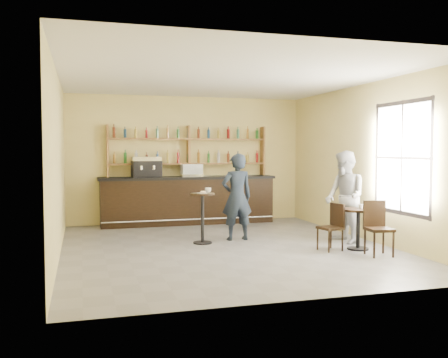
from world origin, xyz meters
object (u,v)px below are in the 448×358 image
object	(u,v)px
man_main	(237,197)
chair_west	(330,227)
espresso_machine	(146,167)
chair_south	(379,229)
pedestal_table	(202,218)
cafe_table	(358,229)
pastry_case	(191,170)
patron_second	(345,197)
bar_counter	(188,200)

from	to	relation	value
man_main	chair_west	distance (m)	2.05
espresso_machine	chair_west	xyz separation A→B (m)	(2.85, -3.99, -1.00)
espresso_machine	chair_south	xyz separation A→B (m)	(3.45, -4.64, -0.96)
pedestal_table	cafe_table	xyz separation A→B (m)	(2.64, -1.38, -0.12)
cafe_table	pedestal_table	bearing A→B (deg)	152.44
espresso_machine	chair_west	size ratio (longest dim) A/B	0.81
pastry_case	cafe_table	bearing A→B (deg)	-61.42
pedestal_table	espresso_machine	bearing A→B (deg)	105.90
pastry_case	pedestal_table	world-z (taller)	pastry_case
chair_south	patron_second	bearing A→B (deg)	93.98
chair_south	patron_second	xyz separation A→B (m)	(0.04, 1.26, 0.44)
cafe_table	chair_west	size ratio (longest dim) A/B	0.88
chair_west	patron_second	size ratio (longest dim) A/B	0.47
pedestal_table	patron_second	distance (m)	2.85
chair_west	cafe_table	bearing A→B (deg)	72.37
pastry_case	chair_west	bearing A→B (deg)	-67.41
man_main	cafe_table	world-z (taller)	man_main
cafe_table	chair_west	world-z (taller)	chair_west
man_main	cafe_table	distance (m)	2.49
chair_west	bar_counter	bearing A→B (deg)	-167.97
pedestal_table	cafe_table	world-z (taller)	pedestal_table
bar_counter	man_main	xyz separation A→B (m)	(0.50, -2.49, 0.29)
chair_south	pastry_case	bearing A→B (deg)	122.48
bar_counter	cafe_table	xyz separation A→B (m)	(2.37, -4.04, -0.21)
espresso_machine	pedestal_table	bearing A→B (deg)	-77.18
bar_counter	espresso_machine	size ratio (longest dim) A/B	6.31
pedestal_table	chair_south	distance (m)	3.33
bar_counter	chair_south	distance (m)	5.24
chair_west	chair_south	xyz separation A→B (m)	(0.60, -0.65, 0.05)
cafe_table	patron_second	world-z (taller)	patron_second
pastry_case	pedestal_table	size ratio (longest dim) A/B	0.52
chair_south	man_main	bearing A→B (deg)	137.54
pastry_case	man_main	size ratio (longest dim) A/B	0.29
pastry_case	pedestal_table	bearing A→B (deg)	-98.43
espresso_machine	cafe_table	size ratio (longest dim) A/B	0.92
chair_west	chair_south	size ratio (longest dim) A/B	0.90
man_main	pedestal_table	bearing A→B (deg)	11.71
pedestal_table	man_main	xyz separation A→B (m)	(0.76, 0.18, 0.39)
cafe_table	chair_west	xyz separation A→B (m)	(-0.55, 0.05, 0.05)
cafe_table	pastry_case	bearing A→B (deg)	119.39
chair_west	pedestal_table	bearing A→B (deg)	-134.87
chair_west	pastry_case	bearing A→B (deg)	-169.05
man_main	chair_west	size ratio (longest dim) A/B	2.06
pastry_case	espresso_machine	bearing A→B (deg)	179.19
cafe_table	man_main	bearing A→B (deg)	140.24
espresso_machine	chair_south	bearing A→B (deg)	-56.51
espresso_machine	patron_second	distance (m)	4.89
cafe_table	chair_south	bearing A→B (deg)	-85.24
bar_counter	espresso_machine	distance (m)	1.33
pedestal_table	man_main	world-z (taller)	man_main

